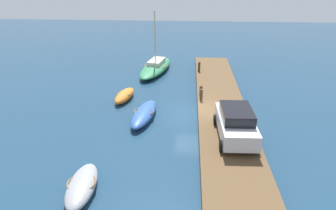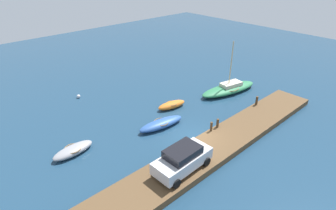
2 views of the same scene
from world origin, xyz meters
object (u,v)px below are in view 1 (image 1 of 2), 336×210
Objects in this scene: rowboat_blue at (144,114)px; mooring_post_west at (201,95)px; rowboat_grey at (82,186)px; dinghy_orange at (125,96)px; sailboat_green at (156,67)px; mooring_post_mid_east at (199,67)px; mooring_post_mid_west at (201,91)px; parked_car at (236,123)px.

mooring_post_west is (2.21, -3.87, 0.58)m from rowboat_blue.
rowboat_blue reaches higher than rowboat_grey.
dinghy_orange is 5.94m from mooring_post_west.
rowboat_blue is at bearing -167.03° from sailboat_green.
sailboat_green is (7.24, -1.63, 0.12)m from dinghy_orange.
rowboat_grey is at bearing 161.39° from mooring_post_mid_east.
mooring_post_mid_east is at bearing 0.00° from mooring_post_mid_west.
sailboat_green is 14.63m from parked_car.
rowboat_grey is 3.95× the size of mooring_post_west.
mooring_post_mid_west is 0.18× the size of parked_car.
sailboat_green is at bearing 73.74° from mooring_post_mid_east.
sailboat_green is 17.93m from rowboat_grey.
sailboat_green is at bearing 29.93° from mooring_post_mid_west.
mooring_post_mid_east reaches higher than mooring_post_west.
mooring_post_mid_east is (6.09, 0.00, 0.04)m from mooring_post_mid_west.
parked_car reaches higher than mooring_post_mid_east.
dinghy_orange is 0.42× the size of sailboat_green.
mooring_post_mid_east reaches higher than rowboat_grey.
dinghy_orange is 3.74× the size of mooring_post_west.
mooring_post_mid_west is at bearing 0.00° from mooring_post_west.
parked_car is at bearing -62.30° from rowboat_grey.
mooring_post_mid_east is (-1.23, -4.21, 0.49)m from sailboat_green.
mooring_post_mid_west is at bearing 14.26° from parked_car.
rowboat_blue is 4.96m from mooring_post_mid_west.
sailboat_green is 1.67× the size of rowboat_blue.
mooring_post_west is 0.96× the size of mooring_post_mid_east.
mooring_post_mid_west reaches higher than rowboat_blue.
rowboat_grey is 17.58m from mooring_post_mid_east.
mooring_post_mid_west is at bearing -80.51° from dinghy_orange.
mooring_post_mid_east is (6.02, -5.84, 0.61)m from dinghy_orange.
mooring_post_mid_west is (10.56, -5.61, 0.59)m from rowboat_grey.
parked_car is at bearing -118.53° from dinghy_orange.
dinghy_orange is 3.69m from rowboat_blue.
dinghy_orange is 0.95× the size of rowboat_grey.
mooring_post_west reaches higher than mooring_post_mid_west.
mooring_post_mid_east is at bearing -15.29° from rowboat_blue.
parked_car is at bearing -161.36° from mooring_post_west.
dinghy_orange is at bearing 81.19° from mooring_post_west.
rowboat_grey is at bearing 174.66° from rowboat_blue.
rowboat_grey is (-10.63, -0.24, -0.02)m from dinghy_orange.
dinghy_orange is 10.64m from rowboat_grey.
mooring_post_mid_east is 0.20× the size of parked_car.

